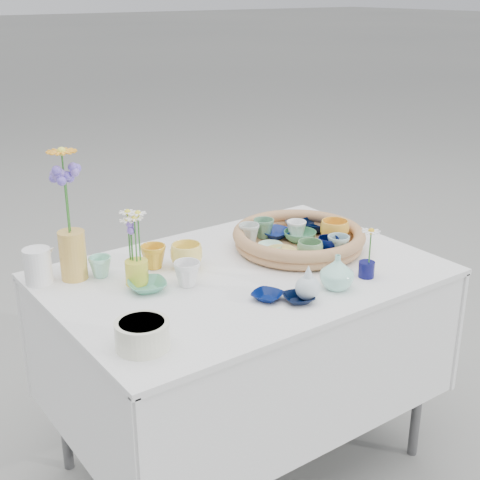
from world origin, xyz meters
TOP-DOWN VIEW (x-y plane):
  - ground at (0.00, 0.00)m, footprint 80.00×80.00m
  - display_table at (0.00, 0.00)m, footprint 1.26×0.86m
  - wicker_tray at (0.28, 0.05)m, footprint 0.47×0.47m
  - tray_ceramic_0 at (0.26, 0.16)m, footprint 0.12×0.12m
  - tray_ceramic_1 at (0.42, 0.12)m, footprint 0.15×0.15m
  - tray_ceramic_2 at (0.40, -0.01)m, footprint 0.11×0.11m
  - tray_ceramic_3 at (0.30, 0.07)m, footprint 0.14×0.14m
  - tray_ceramic_4 at (0.21, -0.09)m, footprint 0.11×0.11m
  - tray_ceramic_5 at (0.15, 0.05)m, footprint 0.11×0.11m
  - tray_ceramic_6 at (0.14, 0.16)m, footprint 0.10×0.10m
  - tray_ceramic_7 at (0.31, 0.10)m, footprint 0.08×0.08m
  - tray_ceramic_8 at (0.40, 0.22)m, footprint 0.09×0.09m
  - tray_ceramic_9 at (0.30, -0.08)m, footprint 0.10×0.10m
  - tray_ceramic_10 at (0.14, -0.02)m, footprint 0.12×0.12m
  - tray_ceramic_11 at (0.32, -0.11)m, footprint 0.08×0.08m
  - tray_ceramic_12 at (0.22, 0.17)m, footprint 0.09×0.09m
  - loose_ceramic_0 at (-0.23, 0.20)m, footprint 0.11×0.11m
  - loose_ceramic_1 at (-0.14, 0.14)m, footprint 0.14×0.14m
  - loose_ceramic_2 at (-0.33, 0.06)m, footprint 0.14×0.14m
  - loose_ceramic_3 at (-0.21, 0.01)m, footprint 0.11×0.11m
  - loose_ceramic_4 at (-0.07, -0.21)m, footprint 0.12×0.12m
  - loose_ceramic_5 at (-0.40, 0.24)m, footprint 0.09×0.09m
  - loose_ceramic_6 at (0.00, -0.28)m, footprint 0.12×0.12m
  - fluted_bowl at (-0.51, -0.25)m, footprint 0.16×0.16m
  - bud_vase_paleblue at (0.03, -0.28)m, footprint 0.09×0.09m
  - bud_vase_seafoam at (0.16, -0.28)m, footprint 0.13×0.13m
  - bud_vase_cobalt at (0.30, -0.27)m, footprint 0.05×0.05m
  - single_daisy at (0.30, -0.27)m, footprint 0.09×0.09m
  - tall_vase_yellow at (-0.48, 0.27)m, footprint 0.09×0.09m
  - gerbera at (-0.48, 0.27)m, footprint 0.12×0.12m
  - hydrangea at (-0.47, 0.28)m, footprint 0.08×0.08m
  - white_pitcher at (-0.58, 0.30)m, footprint 0.13×0.09m
  - daisy_cup at (-0.33, 0.12)m, footprint 0.09×0.09m
  - daisy_posy at (-0.34, 0.13)m, footprint 0.10×0.10m

SIDE VIEW (x-z plane):
  - ground at x=0.00m, z-range 0.00..0.00m
  - display_table at x=0.00m, z-range -0.38..0.38m
  - loose_ceramic_4 at x=-0.07m, z-range 0.77..0.79m
  - loose_ceramic_6 at x=0.00m, z-range 0.77..0.79m
  - loose_ceramic_2 at x=-0.33m, z-range 0.77..0.79m
  - bud_vase_cobalt at x=0.30m, z-range 0.77..0.82m
  - tray_ceramic_8 at x=0.40m, z-range 0.78..0.81m
  - tray_ceramic_5 at x=0.15m, z-range 0.78..0.81m
  - tray_ceramic_0 at x=0.26m, z-range 0.78..0.81m
  - loose_ceramic_5 at x=-0.40m, z-range 0.77..0.83m
  - tray_ceramic_10 at x=0.14m, z-range 0.78..0.82m
  - tray_ceramic_3 at x=0.30m, z-range 0.78..0.82m
  - tray_ceramic_1 at x=0.42m, z-range 0.78..0.82m
  - fluted_bowl at x=-0.51m, z-range 0.76..0.84m
  - wicker_tray at x=0.28m, z-range 0.77..0.84m
  - daisy_cup at x=-0.33m, z-range 0.77..0.84m
  - loose_ceramic_3 at x=-0.21m, z-range 0.77..0.84m
  - loose_ceramic_0 at x=-0.23m, z-range 0.77..0.84m
  - loose_ceramic_1 at x=-0.14m, z-range 0.77..0.85m
  - tray_ceramic_9 at x=0.30m, z-range 0.78..0.84m
  - tray_ceramic_7 at x=0.31m, z-range 0.78..0.85m
  - tray_ceramic_4 at x=0.21m, z-range 0.78..0.85m
  - tray_ceramic_6 at x=0.14m, z-range 0.78..0.85m
  - tray_ceramic_11 at x=0.32m, z-range 0.78..0.85m
  - tray_ceramic_12 at x=0.22m, z-range 0.78..0.85m
  - bud_vase_seafoam at x=0.16m, z-range 0.77..0.88m
  - white_pitcher at x=-0.58m, z-range 0.77..0.88m
  - bud_vase_paleblue at x=0.03m, z-range 0.77..0.88m
  - tray_ceramic_2 at x=0.40m, z-range 0.78..0.87m
  - tall_vase_yellow at x=-0.48m, z-range 0.77..0.93m
  - single_daisy at x=0.30m, z-range 0.81..0.93m
  - daisy_posy at x=-0.34m, z-range 0.84..1.01m
  - hydrangea at x=-0.47m, z-range 0.89..1.15m
  - gerbera at x=-0.48m, z-range 0.92..1.20m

